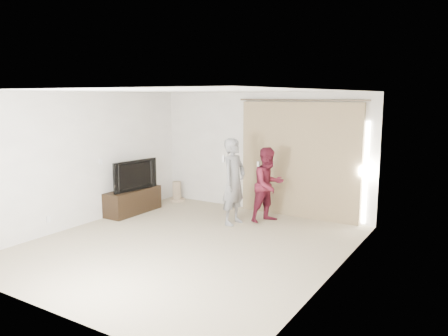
{
  "coord_description": "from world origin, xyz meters",
  "views": [
    {
      "loc": [
        4.29,
        -5.76,
        2.52
      ],
      "look_at": [
        -0.02,
        1.2,
        1.17
      ],
      "focal_mm": 35.0,
      "sensor_mm": 36.0,
      "label": 1
    }
  ],
  "objects_px": {
    "tv": "(132,175)",
    "person_woman": "(268,185)",
    "person_man": "(234,182)",
    "tv_console": "(133,201)"
  },
  "relations": [
    {
      "from": "person_woman",
      "to": "tv",
      "type": "bearing_deg",
      "value": -161.53
    },
    {
      "from": "person_man",
      "to": "person_woman",
      "type": "relative_size",
      "value": 1.13
    },
    {
      "from": "tv_console",
      "to": "person_woman",
      "type": "xyz_separation_m",
      "value": [
        2.8,
        0.94,
        0.5
      ]
    },
    {
      "from": "person_man",
      "to": "tv_console",
      "type": "bearing_deg",
      "value": -169.1
    },
    {
      "from": "tv",
      "to": "person_woman",
      "type": "relative_size",
      "value": 0.74
    },
    {
      "from": "person_woman",
      "to": "person_man",
      "type": "bearing_deg",
      "value": -135.94
    },
    {
      "from": "tv_console",
      "to": "tv",
      "type": "relative_size",
      "value": 1.19
    },
    {
      "from": "tv",
      "to": "person_woman",
      "type": "distance_m",
      "value": 2.95
    },
    {
      "from": "tv_console",
      "to": "person_woman",
      "type": "height_order",
      "value": "person_woman"
    },
    {
      "from": "tv",
      "to": "person_man",
      "type": "xyz_separation_m",
      "value": [
        2.29,
        0.44,
        0.01
      ]
    }
  ]
}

